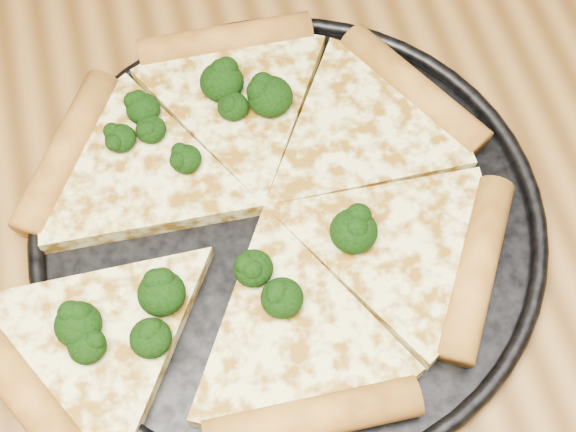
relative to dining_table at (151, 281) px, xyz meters
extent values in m
cube|color=brown|center=(0.00, 0.00, 0.07)|extent=(1.20, 0.90, 0.04)
cube|color=brown|center=(0.54, 0.39, -0.30)|extent=(0.06, 0.06, 0.71)
cylinder|color=black|center=(0.12, -0.02, 0.09)|extent=(0.38, 0.38, 0.01)
torus|color=black|center=(0.12, -0.02, 0.10)|extent=(0.39, 0.39, 0.01)
cylinder|color=#BF822F|center=(0.25, 0.06, 0.11)|extent=(0.09, 0.14, 0.03)
cylinder|color=#BF822F|center=(0.11, 0.15, 0.11)|extent=(0.15, 0.03, 0.03)
cylinder|color=#BF822F|center=(-0.04, 0.07, 0.11)|extent=(0.10, 0.14, 0.03)
cylinder|color=#BF822F|center=(-0.09, -0.11, 0.11)|extent=(0.09, 0.14, 0.03)
cylinder|color=#BF822F|center=(0.09, -0.18, 0.11)|extent=(0.15, 0.03, 0.03)
cylinder|color=#BF822F|center=(0.24, -0.10, 0.11)|extent=(0.10, 0.14, 0.03)
ellipsoid|color=black|center=(-0.05, -0.08, 0.12)|extent=(0.03, 0.03, 0.02)
ellipsoid|color=black|center=(0.10, 0.08, 0.12)|extent=(0.03, 0.03, 0.02)
ellipsoid|color=black|center=(0.01, 0.07, 0.12)|extent=(0.02, 0.02, 0.02)
ellipsoid|color=black|center=(0.08, -0.06, 0.12)|extent=(0.03, 0.03, 0.02)
ellipsoid|color=black|center=(0.03, 0.09, 0.12)|extent=(0.03, 0.03, 0.02)
ellipsoid|color=black|center=(0.13, 0.08, 0.12)|extent=(0.04, 0.04, 0.03)
ellipsoid|color=black|center=(0.09, -0.09, 0.12)|extent=(0.03, 0.03, 0.02)
ellipsoid|color=black|center=(0.16, -0.05, 0.12)|extent=(0.04, 0.04, 0.03)
ellipsoid|color=black|center=(0.01, -0.07, 0.12)|extent=(0.03, 0.03, 0.03)
ellipsoid|color=black|center=(0.00, -0.10, 0.12)|extent=(0.03, 0.03, 0.02)
ellipsoid|color=black|center=(0.03, 0.07, 0.12)|extent=(0.02, 0.02, 0.02)
ellipsoid|color=black|center=(0.13, 0.07, 0.12)|extent=(0.03, 0.03, 0.02)
ellipsoid|color=black|center=(0.05, 0.04, 0.12)|extent=(0.02, 0.02, 0.02)
ellipsoid|color=black|center=(-0.04, -0.09, 0.12)|extent=(0.03, 0.03, 0.02)
ellipsoid|color=black|center=(0.09, 0.10, 0.12)|extent=(0.04, 0.04, 0.03)
camera|label=1|loc=(0.04, -0.31, 0.67)|focal=52.32mm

